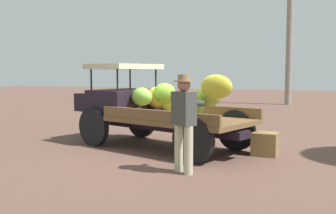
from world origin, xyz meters
The scene contains 4 objects.
ground_plane centered at (0.00, 0.00, 0.00)m, with size 60.00×60.00×0.00m, color brown.
truck centered at (0.43, -0.06, 0.94)m, with size 4.66×2.87×1.88m.
farmer centered at (-1.01, 1.98, 0.94)m, with size 0.58×0.55×1.66m.
wooden_crate centered at (-2.11, 0.03, 0.23)m, with size 0.45×0.50×0.47m, color olive.
Camera 1 is at (-3.09, 8.30, 1.71)m, focal length 42.92 mm.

